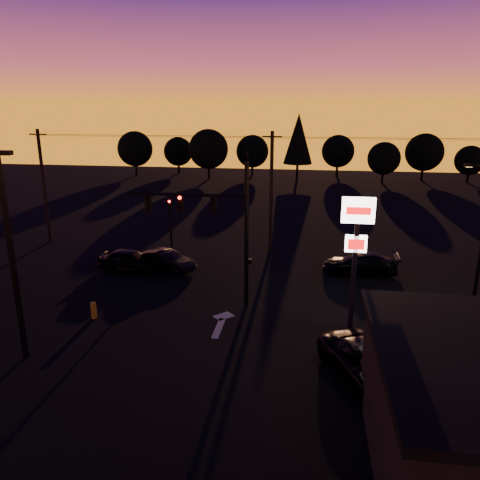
# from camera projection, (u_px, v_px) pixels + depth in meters

# --- Properties ---
(ground) EXTENTS (120.00, 120.00, 0.00)m
(ground) POSITION_uv_depth(u_px,v_px,m) (205.00, 337.00, 22.71)
(ground) COLOR black
(ground) RESTS_ON ground
(lane_arrow) EXTENTS (1.20, 3.10, 0.01)m
(lane_arrow) POSITION_uv_depth(u_px,v_px,m) (221.00, 322.00, 24.22)
(lane_arrow) COLOR beige
(lane_arrow) RESTS_ON ground
(traffic_signal_mast) EXTENTS (6.79, 0.52, 8.58)m
(traffic_signal_mast) POSITION_uv_depth(u_px,v_px,m) (217.00, 219.00, 25.11)
(traffic_signal_mast) COLOR black
(traffic_signal_mast) RESTS_ON ground
(secondary_signal) EXTENTS (0.30, 0.31, 4.35)m
(secondary_signal) POSITION_uv_depth(u_px,v_px,m) (170.00, 220.00, 33.50)
(secondary_signal) COLOR black
(secondary_signal) RESTS_ON ground
(parking_lot_light) EXTENTS (1.25, 0.30, 9.14)m
(parking_lot_light) POSITION_uv_depth(u_px,v_px,m) (10.00, 245.00, 19.42)
(parking_lot_light) COLOR black
(parking_lot_light) RESTS_ON ground
(pylon_sign) EXTENTS (1.50, 0.28, 6.80)m
(pylon_sign) POSITION_uv_depth(u_px,v_px,m) (356.00, 237.00, 21.76)
(pylon_sign) COLOR black
(pylon_sign) RESTS_ON ground
(utility_pole_0) EXTENTS (1.40, 0.26, 9.00)m
(utility_pole_0) POSITION_uv_depth(u_px,v_px,m) (44.00, 186.00, 36.93)
(utility_pole_0) COLOR black
(utility_pole_0) RESTS_ON ground
(utility_pole_1) EXTENTS (1.40, 0.26, 9.00)m
(utility_pole_1) POSITION_uv_depth(u_px,v_px,m) (271.00, 192.00, 34.42)
(utility_pole_1) COLOR black
(utility_pole_1) RESTS_ON ground
(power_wires) EXTENTS (36.00, 1.22, 0.07)m
(power_wires) POSITION_uv_depth(u_px,v_px,m) (272.00, 137.00, 33.29)
(power_wires) COLOR black
(power_wires) RESTS_ON ground
(bollard) EXTENTS (0.29, 0.29, 0.87)m
(bollard) POSITION_uv_depth(u_px,v_px,m) (94.00, 310.00, 24.58)
(bollard) COLOR gold
(bollard) RESTS_ON ground
(tree_0) EXTENTS (5.36, 5.36, 6.74)m
(tree_0) POSITION_uv_depth(u_px,v_px,m) (135.00, 149.00, 72.08)
(tree_0) COLOR black
(tree_0) RESTS_ON ground
(tree_1) EXTENTS (4.54, 4.54, 5.71)m
(tree_1) POSITION_uv_depth(u_px,v_px,m) (178.00, 152.00, 74.26)
(tree_1) COLOR black
(tree_1) RESTS_ON ground
(tree_2) EXTENTS (5.77, 5.78, 7.26)m
(tree_2) POSITION_uv_depth(u_px,v_px,m) (208.00, 149.00, 68.42)
(tree_2) COLOR black
(tree_2) RESTS_ON ground
(tree_3) EXTENTS (4.95, 4.95, 6.22)m
(tree_3) POSITION_uv_depth(u_px,v_px,m) (252.00, 151.00, 71.55)
(tree_3) COLOR black
(tree_3) RESTS_ON ground
(tree_4) EXTENTS (4.18, 4.18, 9.50)m
(tree_4) POSITION_uv_depth(u_px,v_px,m) (298.00, 139.00, 67.11)
(tree_4) COLOR black
(tree_4) RESTS_ON ground
(tree_5) EXTENTS (4.95, 4.95, 6.22)m
(tree_5) POSITION_uv_depth(u_px,v_px,m) (338.00, 151.00, 71.63)
(tree_5) COLOR black
(tree_5) RESTS_ON ground
(tree_6) EXTENTS (4.54, 4.54, 5.71)m
(tree_6) POSITION_uv_depth(u_px,v_px,m) (384.00, 158.00, 65.19)
(tree_6) COLOR black
(tree_6) RESTS_ON ground
(tree_7) EXTENTS (5.36, 5.36, 6.74)m
(tree_7) POSITION_uv_depth(u_px,v_px,m) (424.00, 152.00, 67.02)
(tree_7) COLOR black
(tree_7) RESTS_ON ground
(tree_8) EXTENTS (4.12, 4.12, 5.19)m
(tree_8) POSITION_uv_depth(u_px,v_px,m) (470.00, 160.00, 65.50)
(tree_8) COLOR black
(tree_8) RESTS_ON ground
(car_left) EXTENTS (4.55, 2.33, 1.48)m
(car_left) POSITION_uv_depth(u_px,v_px,m) (130.00, 260.00, 31.40)
(car_left) COLOR black
(car_left) RESTS_ON ground
(car_mid) EXTENTS (4.35, 2.87, 1.36)m
(car_mid) POSITION_uv_depth(u_px,v_px,m) (166.00, 261.00, 31.55)
(car_mid) COLOR black
(car_mid) RESTS_ON ground
(car_right) EXTENTS (4.93, 2.07, 1.42)m
(car_right) POSITION_uv_depth(u_px,v_px,m) (360.00, 264.00, 30.90)
(car_right) COLOR black
(car_right) RESTS_ON ground
(suv_parked) EXTENTS (4.41, 5.86, 1.48)m
(suv_parked) POSITION_uv_depth(u_px,v_px,m) (369.00, 365.00, 18.92)
(suv_parked) COLOR black
(suv_parked) RESTS_ON ground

